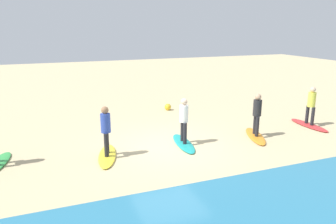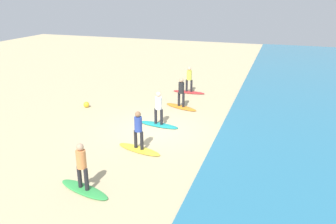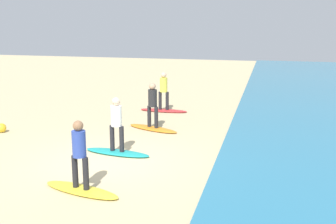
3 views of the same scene
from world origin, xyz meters
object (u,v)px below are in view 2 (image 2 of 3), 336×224
Objects in this scene: surfboard_yellow at (139,149)px; surfer_green at (82,163)px; surfboard_red at (189,92)px; surfer_orange at (181,90)px; surfboard_teal at (159,125)px; surfboard_orange at (181,107)px; surfer_teal at (158,106)px; beach_ball at (86,105)px; surfer_red at (189,77)px; surfer_yellow at (138,127)px; surfboard_green at (84,189)px.

surfboard_yellow is 3.56m from surfer_green.
surfboard_yellow is at bearing -87.13° from surfboard_red.
surfer_orange reaches higher than surfboard_teal.
surfboard_orange and surfboard_yellow have the same top height.
surfer_teal reaches higher than surfboard_teal.
surfer_orange is 1.00× the size of surfer_teal.
surfboard_red is 6.72m from beach_ball.
beach_ball is (1.69, -5.15, -0.87)m from surfer_orange.
surfer_red reaches higher than beach_ball.
beach_ball is (1.69, -5.15, 0.12)m from surfboard_orange.
beach_ball reaches higher than surfboard_red.
surfer_red is 6.77m from beach_ball.
surfer_yellow is 6.57m from beach_ball.
surfer_yellow and surfer_green have the same top height.
surfer_yellow reaches higher than beach_ball.
surfer_orange is at bearing 176.13° from surfer_green.
surfboard_teal is (2.95, -0.27, -0.99)m from surfer_orange.
surfer_teal is 0.78× the size of surfboard_green.
surfer_orange is at bearing 7.09° from surfer_red.
surfboard_teal is 5.05m from beach_ball.
surfer_teal is 2.85m from surfer_yellow.
surfboard_red is at bearing 103.82° from surfboard_green.
surfer_orange is 0.78× the size of surfboard_teal.
surfer_teal is 4.92× the size of beach_ball.
surfboard_red is 1.28× the size of surfer_orange.
surfboard_orange is 1.00× the size of surfboard_green.
surfboard_red is at bearing 0.00° from surfer_red.
surfboard_red is at bearing 134.72° from beach_ball.
beach_ball reaches higher than surfboard_orange.
surfer_yellow reaches higher than surfboard_teal.
surfboard_yellow is at bearing 50.93° from beach_ball.
surfboard_orange is at bearing -81.89° from surfboard_red.
surfer_green is at bearing -1.14° from surfer_red.
surfboard_yellow is (8.83, 0.29, 0.00)m from surfboard_red.
surfer_orange is at bearing 174.84° from surfer_teal.
surfer_orange and surfer_yellow have the same top height.
beach_ball reaches higher than surfboard_green.
surfboard_teal is at bearing -5.16° from surfer_orange.
surfboard_teal is at bearing 176.75° from surfer_green.
surfer_teal is at bearing 1.06° from surfer_red.
surfboard_red and surfboard_teal have the same top height.
surfer_teal is (2.95, -0.27, 0.00)m from surfer_orange.
surfboard_red is 0.99m from surfer_red.
surfer_green is at bearing -8.90° from surfer_yellow.
surfboard_red is at bearing -178.14° from surfer_yellow.
surfboard_teal is 1.28× the size of surfer_teal.
surfer_teal reaches higher than surfboard_yellow.
surfboard_teal is at bearing 0.00° from surfer_teal.
surfboard_red is at bearing 98.33° from surfboard_teal.
surfboard_red is 8.84m from surfboard_yellow.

